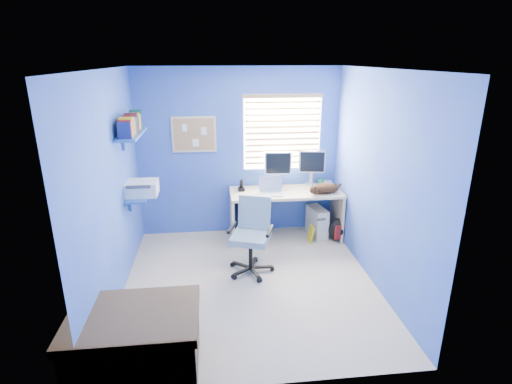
{
  "coord_description": "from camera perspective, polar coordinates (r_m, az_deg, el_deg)",
  "views": [
    {
      "loc": [
        -0.4,
        -4.23,
        2.61
      ],
      "look_at": [
        0.15,
        0.65,
        0.95
      ],
      "focal_mm": 28.0,
      "sensor_mm": 36.0,
      "label": 1
    }
  ],
  "objects": [
    {
      "name": "cat",
      "position": [
        5.86,
        9.86,
        0.53
      ],
      "size": [
        0.46,
        0.36,
        0.14
      ],
      "primitive_type": "ellipsoid",
      "rotation": [
        0.0,
        0.0,
        0.43
      ],
      "color": "black",
      "rests_on": "desk"
    },
    {
      "name": "wall_left",
      "position": [
        4.58,
        -20.02,
        0.22
      ],
      "size": [
        0.01,
        3.2,
        2.5
      ],
      "primitive_type": "cube",
      "color": "blue",
      "rests_on": "ground"
    },
    {
      "name": "cd_spindle",
      "position": [
        6.24,
        10.19,
        1.27
      ],
      "size": [
        0.13,
        0.13,
        0.07
      ],
      "primitive_type": "cylinder",
      "color": "silver",
      "rests_on": "desk"
    },
    {
      "name": "wall_shelves",
      "position": [
        5.2,
        -16.87,
        4.81
      ],
      "size": [
        0.42,
        0.9,
        1.05
      ],
      "color": "#2E5CAB",
      "rests_on": "ground"
    },
    {
      "name": "ceiling",
      "position": [
        4.25,
        -1.07,
        17.19
      ],
      "size": [
        3.0,
        3.2,
        0.0
      ],
      "primitive_type": "cube",
      "color": "white",
      "rests_on": "wall_back"
    },
    {
      "name": "wall_right",
      "position": [
        4.83,
        17.03,
        1.49
      ],
      "size": [
        0.01,
        3.2,
        2.5
      ],
      "primitive_type": "cube",
      "color": "blue",
      "rests_on": "ground"
    },
    {
      "name": "drawer_boxes",
      "position": [
        5.99,
        -0.77,
        -4.3
      ],
      "size": [
        0.35,
        0.28,
        0.54
      ],
      "primitive_type": "cube",
      "color": "tan",
      "rests_on": "floor"
    },
    {
      "name": "floor",
      "position": [
        4.99,
        -0.9,
        -12.89
      ],
      "size": [
        3.0,
        3.2,
        0.0
      ],
      "primitive_type": "cube",
      "color": "#C4B599",
      "rests_on": "ground"
    },
    {
      "name": "mug",
      "position": [
        6.23,
        9.19,
        1.46
      ],
      "size": [
        0.1,
        0.09,
        0.1
      ],
      "primitive_type": "imported",
      "color": "#176447",
      "rests_on": "desk"
    },
    {
      "name": "corkboard",
      "position": [
        5.91,
        -8.84,
        8.13
      ],
      "size": [
        0.64,
        0.02,
        0.52
      ],
      "color": "beige",
      "rests_on": "ground"
    },
    {
      "name": "bed_corner",
      "position": [
        3.89,
        -16.82,
        -19.44
      ],
      "size": [
        1.08,
        0.77,
        0.52
      ],
      "primitive_type": "cube",
      "color": "brown",
      "rests_on": "floor"
    },
    {
      "name": "wall_front",
      "position": [
        2.99,
        2.01,
        -8.45
      ],
      "size": [
        3.0,
        0.01,
        2.5
      ],
      "primitive_type": "cube",
      "color": "blue",
      "rests_on": "ground"
    },
    {
      "name": "yellow_book",
      "position": [
        6.02,
        7.84,
        -5.95
      ],
      "size": [
        0.03,
        0.17,
        0.24
      ],
      "primitive_type": "cube",
      "color": "yellow",
      "rests_on": "floor"
    },
    {
      "name": "tower_pc",
      "position": [
        6.18,
        8.7,
        -4.23
      ],
      "size": [
        0.27,
        0.47,
        0.45
      ],
      "primitive_type": "cube",
      "rotation": [
        0.0,
        0.0,
        0.18
      ],
      "color": "beige",
      "rests_on": "floor"
    },
    {
      "name": "monitor_left",
      "position": [
        6.01,
        3.12,
        3.23
      ],
      "size": [
        0.41,
        0.15,
        0.54
      ],
      "primitive_type": "cube",
      "rotation": [
        0.0,
        0.0,
        -0.08
      ],
      "color": "silver",
      "rests_on": "desk"
    },
    {
      "name": "monitor_right",
      "position": [
        6.15,
        7.93,
        3.43
      ],
      "size": [
        0.41,
        0.18,
        0.54
      ],
      "primitive_type": "cube",
      "rotation": [
        0.0,
        0.0,
        -0.15
      ],
      "color": "silver",
      "rests_on": "desk"
    },
    {
      "name": "laptop",
      "position": [
        5.7,
        2.18,
        0.68
      ],
      "size": [
        0.34,
        0.27,
        0.22
      ],
      "primitive_type": "cube",
      "rotation": [
        0.0,
        0.0,
        -0.04
      ],
      "color": "silver",
      "rests_on": "desk"
    },
    {
      "name": "phone",
      "position": [
        5.88,
        -2.12,
        1.01
      ],
      "size": [
        0.1,
        0.12,
        0.17
      ],
      "primitive_type": "cube",
      "rotation": [
        0.0,
        0.0,
        0.1
      ],
      "color": "black",
      "rests_on": "desk"
    },
    {
      "name": "desk",
      "position": [
        6.02,
        4.2,
        -3.22
      ],
      "size": [
        1.64,
        0.65,
        0.74
      ],
      "primitive_type": "cube",
      "color": "beige",
      "rests_on": "floor"
    },
    {
      "name": "backpack",
      "position": [
        6.1,
        11.65,
        -5.25
      ],
      "size": [
        0.36,
        0.31,
        0.35
      ],
      "primitive_type": "ellipsoid",
      "rotation": [
        0.0,
        0.0,
        0.33
      ],
      "color": "black",
      "rests_on": "floor"
    },
    {
      "name": "office_chair",
      "position": [
        5.1,
        -0.64,
        -7.55
      ],
      "size": [
        0.7,
        0.7,
        0.95
      ],
      "color": "black",
      "rests_on": "floor"
    },
    {
      "name": "window_blinds",
      "position": [
        5.99,
        3.81,
        8.45
      ],
      "size": [
        1.15,
        0.05,
        1.1
      ],
      "color": "white",
      "rests_on": "ground"
    },
    {
      "name": "wall_back",
      "position": [
        6.0,
        -2.46,
        5.56
      ],
      "size": [
        3.0,
        0.01,
        2.5
      ],
      "primitive_type": "cube",
      "color": "blue",
      "rests_on": "ground"
    }
  ]
}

